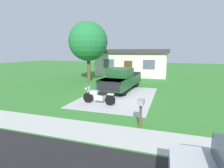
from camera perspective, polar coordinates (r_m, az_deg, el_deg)
name	(u,v)px	position (r m, az deg, el deg)	size (l,w,h in m)	color
ground_plane	(119,96)	(13.32, 2.13, -3.90)	(80.00, 80.00, 0.00)	#35792F
driveway_pad	(119,96)	(13.32, 2.13, -3.89)	(4.96, 7.53, 0.01)	#B1B1B1
sidewalk_strip	(80,130)	(8.03, -10.05, -13.98)	(36.00, 1.80, 0.01)	#BABAB5
motorcycle	(98,97)	(11.38, -4.29, -3.98)	(2.21, 0.70, 1.09)	black
pickup_truck	(122,79)	(15.31, 3.10, 1.61)	(2.43, 5.76, 1.90)	black
mailbox	(141,106)	(7.88, 9.08, -6.84)	(0.26, 0.48, 1.26)	#4C3823
shade_tree	(88,42)	(19.79, -7.54, 13.14)	(4.13, 4.13, 6.34)	brown
neighbor_house	(132,62)	(24.83, 6.44, 6.90)	(9.60, 5.60, 3.50)	beige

